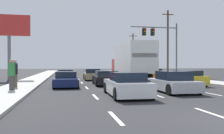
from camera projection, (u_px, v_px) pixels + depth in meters
ground_plane at (103, 77)px, 31.25m from camera, size 140.00×140.00×0.00m
sidewalk_right at (178, 78)px, 27.97m from camera, size 2.53×80.00×0.14m
sidewalk_left at (33, 80)px, 24.72m from camera, size 2.53×80.00×0.14m
lane_markings at (108, 79)px, 27.76m from camera, size 6.94×52.00×0.01m
car_maroon at (66, 75)px, 25.99m from camera, size 1.91×4.49×1.16m
car_navy at (66, 80)px, 17.96m from camera, size 1.94×4.22×1.18m
car_tan at (92, 75)px, 26.42m from camera, size 2.00×4.65×1.24m
car_black at (106, 78)px, 19.68m from camera, size 2.11×4.15×1.19m
car_white at (127, 85)px, 12.66m from camera, size 2.03×4.38×1.29m
box_truck at (131, 60)px, 23.47m from camera, size 2.76×8.93×3.73m
car_silver at (173, 83)px, 14.59m from camera, size 2.06×4.31×1.30m
car_orange at (152, 74)px, 27.46m from camera, size 1.89×4.27×1.24m
car_yellow at (186, 78)px, 19.43m from camera, size 2.00×4.26×1.24m
traffic_signal_mast at (159, 37)px, 31.73m from camera, size 6.62×0.69×7.35m
utility_pole_mid at (168, 42)px, 35.28m from camera, size 1.80×0.28×9.83m
utility_pole_far at (133, 52)px, 55.00m from camera, size 1.80×0.28×9.01m
roadside_billboard at (9, 32)px, 26.94m from camera, size 4.63×0.36×7.45m
pedestrian_near_corner at (15, 73)px, 16.22m from camera, size 0.38×0.38×1.89m
pedestrian_mid_block at (12, 75)px, 14.40m from camera, size 0.38×0.38×1.89m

